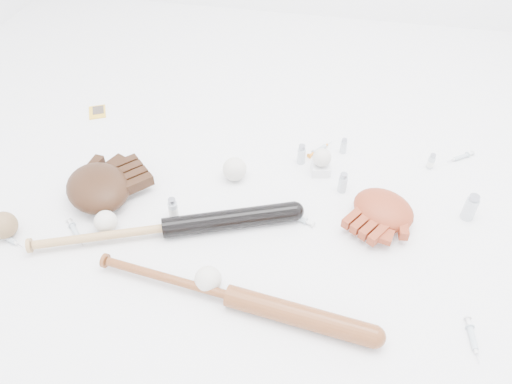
% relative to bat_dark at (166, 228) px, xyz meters
% --- Properties ---
extents(bat_dark, '(0.81, 0.37, 0.06)m').
position_rel_bat_dark_xyz_m(bat_dark, '(0.00, 0.00, 0.00)').
color(bat_dark, black).
rests_on(bat_dark, ground).
extents(bat_wood, '(0.82, 0.16, 0.06)m').
position_rel_bat_dark_xyz_m(bat_wood, '(0.25, -0.20, -0.00)').
color(bat_wood, brown).
rests_on(bat_wood, ground).
extents(glove_dark, '(0.40, 0.40, 0.10)m').
position_rel_bat_dark_xyz_m(glove_dark, '(-0.26, 0.11, 0.02)').
color(glove_dark, black).
rests_on(glove_dark, ground).
extents(glove_tan, '(0.32, 0.32, 0.08)m').
position_rel_bat_dark_xyz_m(glove_tan, '(0.65, 0.20, 0.01)').
color(glove_tan, maroon).
rests_on(glove_tan, ground).
extents(trading_card, '(0.10, 0.11, 0.00)m').
position_rel_bat_dark_xyz_m(trading_card, '(-0.48, 0.56, -0.03)').
color(trading_card, gold).
rests_on(trading_card, ground).
extents(pedestal, '(0.08, 0.08, 0.04)m').
position_rel_bat_dark_xyz_m(pedestal, '(0.43, 0.38, -0.01)').
color(pedestal, white).
rests_on(pedestal, ground).
extents(baseball_on_pedestal, '(0.06, 0.06, 0.06)m').
position_rel_bat_dark_xyz_m(baseball_on_pedestal, '(0.43, 0.38, 0.04)').
color(baseball_on_pedestal, silver).
rests_on(baseball_on_pedestal, pedestal).
extents(baseball_left, '(0.07, 0.07, 0.07)m').
position_rel_bat_dark_xyz_m(baseball_left, '(-0.19, -0.02, 0.00)').
color(baseball_left, silver).
rests_on(baseball_left, ground).
extents(baseball_upper, '(0.08, 0.08, 0.08)m').
position_rel_bat_dark_xyz_m(baseball_upper, '(0.15, 0.29, 0.01)').
color(baseball_upper, silver).
rests_on(baseball_upper, ground).
extents(baseball_mid, '(0.08, 0.08, 0.08)m').
position_rel_bat_dark_xyz_m(baseball_mid, '(0.18, -0.16, 0.01)').
color(baseball_mid, silver).
rests_on(baseball_mid, ground).
extents(baseball_aged, '(0.08, 0.08, 0.08)m').
position_rel_bat_dark_xyz_m(baseball_aged, '(-0.48, -0.09, 0.01)').
color(baseball_aged, brown).
rests_on(baseball_aged, ground).
extents(syringe_0, '(0.14, 0.07, 0.02)m').
position_rel_bat_dark_xyz_m(syringe_0, '(-0.47, -0.11, -0.02)').
color(syringe_0, '#ADBCC6').
rests_on(syringe_0, ground).
extents(syringe_1, '(0.14, 0.08, 0.02)m').
position_rel_bat_dark_xyz_m(syringe_1, '(0.38, 0.14, -0.02)').
color(syringe_1, '#ADBCC6').
rests_on(syringe_1, ground).
extents(syringe_2, '(0.10, 0.12, 0.02)m').
position_rel_bat_dark_xyz_m(syringe_2, '(0.42, 0.49, -0.02)').
color(syringe_2, '#ADBCC6').
rests_on(syringe_2, ground).
extents(syringe_3, '(0.04, 0.14, 0.02)m').
position_rel_bat_dark_xyz_m(syringe_3, '(0.88, -0.19, -0.02)').
color(syringe_3, '#ADBCC6').
rests_on(syringe_3, ground).
extents(syringe_4, '(0.12, 0.09, 0.02)m').
position_rel_bat_dark_xyz_m(syringe_4, '(0.92, 0.55, -0.02)').
color(syringe_4, '#ADBCC6').
rests_on(syringe_4, ground).
extents(syringe_5, '(0.11, 0.11, 0.02)m').
position_rel_bat_dark_xyz_m(syringe_5, '(-0.28, -0.05, -0.02)').
color(syringe_5, '#ADBCC6').
rests_on(syringe_5, ground).
extents(vial_0, '(0.03, 0.03, 0.08)m').
position_rel_bat_dark_xyz_m(vial_0, '(0.36, 0.42, 0.01)').
color(vial_0, silver).
rests_on(vial_0, ground).
extents(vial_1, '(0.02, 0.02, 0.06)m').
position_rel_bat_dark_xyz_m(vial_1, '(0.81, 0.48, -0.00)').
color(vial_1, silver).
rests_on(vial_1, ground).
extents(vial_2, '(0.03, 0.03, 0.08)m').
position_rel_bat_dark_xyz_m(vial_2, '(0.51, 0.30, 0.01)').
color(vial_2, silver).
rests_on(vial_2, ground).
extents(vial_3, '(0.04, 0.04, 0.09)m').
position_rel_bat_dark_xyz_m(vial_3, '(0.91, 0.25, 0.02)').
color(vial_3, silver).
rests_on(vial_3, ground).
extents(vial_4, '(0.03, 0.03, 0.08)m').
position_rel_bat_dark_xyz_m(vial_4, '(-0.00, 0.08, 0.01)').
color(vial_4, silver).
rests_on(vial_4, ground).
extents(vial_5, '(0.02, 0.02, 0.06)m').
position_rel_bat_dark_xyz_m(vial_5, '(0.50, 0.50, -0.00)').
color(vial_5, silver).
rests_on(vial_5, ground).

